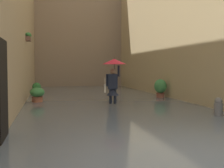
{
  "coord_description": "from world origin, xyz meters",
  "views": [
    {
      "loc": [
        2.39,
        4.81,
        1.64
      ],
      "look_at": [
        -0.06,
        -6.77,
        0.99
      ],
      "focal_mm": 48.99,
      "sensor_mm": 36.0,
      "label": 1
    }
  ],
  "objects_px": {
    "person_wading": "(113,73)",
    "potted_plant_far_left": "(160,89)",
    "potted_plant_far_right": "(37,96)",
    "potted_plant_mid_right": "(37,89)",
    "mooring_bollard": "(218,110)"
  },
  "relations": [
    {
      "from": "person_wading",
      "to": "potted_plant_far_left",
      "type": "bearing_deg",
      "value": -143.9
    },
    {
      "from": "person_wading",
      "to": "potted_plant_far_left",
      "type": "relative_size",
      "value": 1.91
    },
    {
      "from": "person_wading",
      "to": "potted_plant_far_left",
      "type": "distance_m",
      "value": 3.49
    },
    {
      "from": "person_wading",
      "to": "potted_plant_far_right",
      "type": "bearing_deg",
      "value": -22.57
    },
    {
      "from": "potted_plant_far_left",
      "to": "potted_plant_mid_right",
      "type": "xyz_separation_m",
      "value": [
        5.88,
        -2.59,
        -0.14
      ]
    },
    {
      "from": "potted_plant_far_left",
      "to": "mooring_bollard",
      "type": "xyz_separation_m",
      "value": [
        0.32,
        5.63,
        -0.25
      ]
    },
    {
      "from": "potted_plant_far_left",
      "to": "mooring_bollard",
      "type": "bearing_deg",
      "value": 86.77
    },
    {
      "from": "person_wading",
      "to": "potted_plant_far_right",
      "type": "relative_size",
      "value": 2.57
    },
    {
      "from": "person_wading",
      "to": "mooring_bollard",
      "type": "height_order",
      "value": "person_wading"
    },
    {
      "from": "potted_plant_far_left",
      "to": "potted_plant_mid_right",
      "type": "bearing_deg",
      "value": -23.75
    },
    {
      "from": "person_wading",
      "to": "potted_plant_far_right",
      "type": "height_order",
      "value": "person_wading"
    },
    {
      "from": "potted_plant_far_right",
      "to": "potted_plant_far_left",
      "type": "bearing_deg",
      "value": -172.45
    },
    {
      "from": "potted_plant_far_right",
      "to": "potted_plant_mid_right",
      "type": "bearing_deg",
      "value": -87.66
    },
    {
      "from": "potted_plant_mid_right",
      "to": "person_wading",
      "type": "bearing_deg",
      "value": 124.28
    },
    {
      "from": "potted_plant_far_left",
      "to": "person_wading",
      "type": "bearing_deg",
      "value": 36.1
    }
  ]
}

